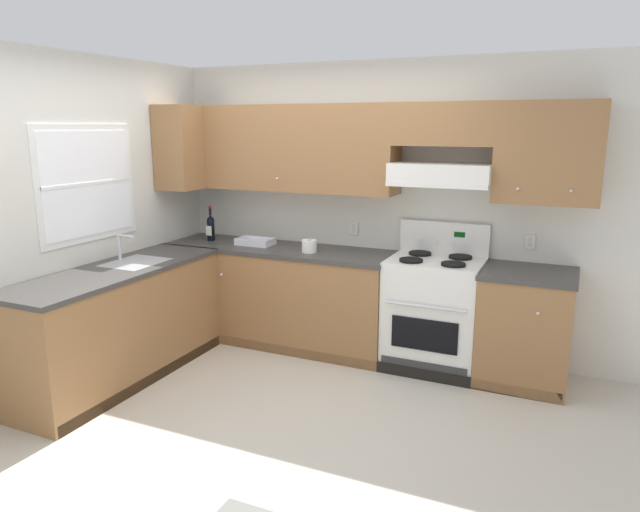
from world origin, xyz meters
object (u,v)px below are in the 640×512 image
Objects in this scene: stove at (434,312)px; paper_towel_roll at (309,246)px; wine_bottle at (211,227)px; bowl at (255,242)px.

stove is 9.14× the size of paper_towel_roll.
stove reaches higher than paper_towel_roll.
bowl is (0.50, -0.00, -0.11)m from wine_bottle.
paper_towel_roll is at bearing -8.54° from bowl.
bowl is (-1.70, 0.00, 0.45)m from stove.
paper_towel_roll is at bearing -175.40° from stove.
stove reaches higher than bowl.
stove is 3.56× the size of bowl.
stove is 1.21m from paper_towel_roll.
paper_towel_roll is (-1.10, -0.09, 0.49)m from stove.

